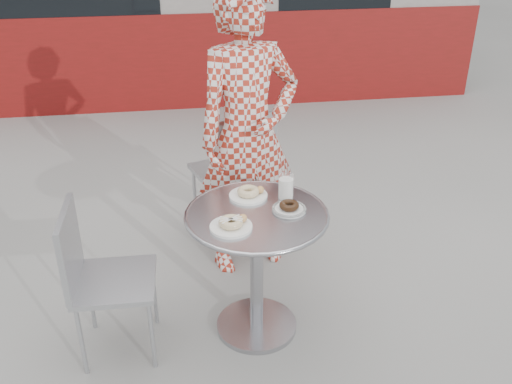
{
  "coord_description": "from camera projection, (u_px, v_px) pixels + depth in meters",
  "views": [
    {
      "loc": [
        -0.33,
        -2.36,
        2.11
      ],
      "look_at": [
        0.04,
        0.1,
        0.79
      ],
      "focal_mm": 40.0,
      "sensor_mm": 36.0,
      "label": 1
    }
  ],
  "objects": [
    {
      "name": "bistro_table",
      "position": [
        257.0,
        243.0,
        2.85
      ],
      "size": [
        0.71,
        0.71,
        0.72
      ],
      "rotation": [
        0.0,
        0.0,
        0.11
      ],
      "color": "#B4B4B9",
      "rests_on": "ground"
    },
    {
      "name": "seated_person",
      "position": [
        248.0,
        134.0,
        3.28
      ],
      "size": [
        0.72,
        0.58,
        1.72
      ],
      "primitive_type": "imported",
      "rotation": [
        0.0,
        0.0,
        0.31
      ],
      "color": "#9F2618",
      "rests_on": "ground"
    },
    {
      "name": "plate_checker",
      "position": [
        289.0,
        208.0,
        2.79
      ],
      "size": [
        0.17,
        0.17,
        0.04
      ],
      "rotation": [
        0.0,
        0.0,
        -0.1
      ],
      "color": "white",
      "rests_on": "bistro_table"
    },
    {
      "name": "chair_far",
      "position": [
        232.0,
        198.0,
        3.81
      ],
      "size": [
        0.56,
        0.56,
        0.93
      ],
      "rotation": [
        0.0,
        0.0,
        3.47
      ],
      "color": "#ACAFB4",
      "rests_on": "ground"
    },
    {
      "name": "plate_far",
      "position": [
        249.0,
        193.0,
        2.91
      ],
      "size": [
        0.2,
        0.2,
        0.05
      ],
      "rotation": [
        0.0,
        0.0,
        -0.23
      ],
      "color": "white",
      "rests_on": "bistro_table"
    },
    {
      "name": "ground",
      "position": [
        252.0,
        329.0,
        3.09
      ],
      "size": [
        60.0,
        60.0,
        0.0
      ],
      "primitive_type": "plane",
      "color": "gray",
      "rests_on": "ground"
    },
    {
      "name": "milk_cup",
      "position": [
        286.0,
        187.0,
        2.88
      ],
      "size": [
        0.08,
        0.08,
        0.13
      ],
      "rotation": [
        0.0,
        0.0,
        -0.04
      ],
      "color": "white",
      "rests_on": "bistro_table"
    },
    {
      "name": "plate_near",
      "position": [
        232.0,
        224.0,
        2.64
      ],
      "size": [
        0.2,
        0.2,
        0.05
      ],
      "rotation": [
        0.0,
        0.0,
        0.07
      ],
      "color": "white",
      "rests_on": "bistro_table"
    },
    {
      "name": "chair_left",
      "position": [
        116.0,
        308.0,
        2.86
      ],
      "size": [
        0.4,
        0.4,
        0.82
      ],
      "rotation": [
        0.0,
        0.0,
        1.55
      ],
      "color": "#ACAFB4",
      "rests_on": "ground"
    }
  ]
}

